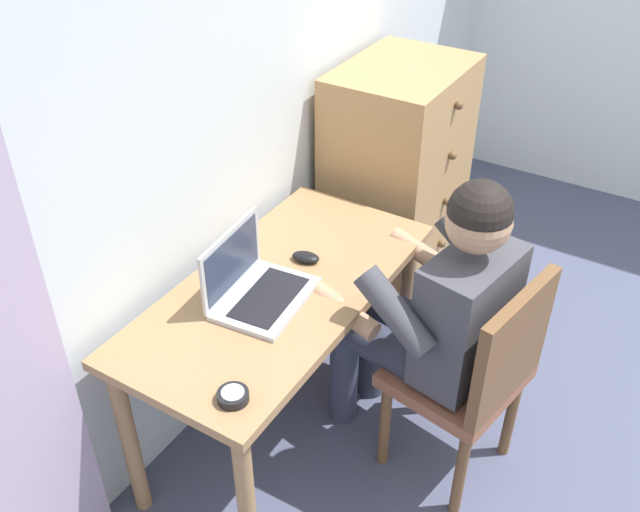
# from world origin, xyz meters

# --- Properties ---
(wall_back) EXTENTS (4.80, 0.05, 2.50)m
(wall_back) POSITION_xyz_m (0.00, 2.20, 1.25)
(wall_back) COLOR silver
(wall_back) RESTS_ON ground_plane
(desk) EXTENTS (1.21, 0.59, 0.72)m
(desk) POSITION_xyz_m (-0.38, 1.83, 0.61)
(desk) COLOR #9E754C
(desk) RESTS_ON ground_plane
(dresser) EXTENTS (0.64, 0.51, 1.13)m
(dresser) POSITION_xyz_m (0.67, 1.90, 0.57)
(dresser) COLOR tan
(dresser) RESTS_ON ground_plane
(chair) EXTENTS (0.49, 0.47, 0.87)m
(chair) POSITION_xyz_m (-0.19, 1.18, 0.49)
(chair) COLOR brown
(chair) RESTS_ON ground_plane
(person_seated) EXTENTS (0.60, 0.63, 1.19)m
(person_seated) POSITION_xyz_m (-0.16, 1.36, 0.67)
(person_seated) COLOR #33384C
(person_seated) RESTS_ON ground_plane
(laptop) EXTENTS (0.36, 0.28, 0.24)m
(laptop) POSITION_xyz_m (-0.47, 1.87, 0.77)
(laptop) COLOR #B7BABF
(laptop) RESTS_ON desk
(computer_mouse) EXTENTS (0.08, 0.11, 0.03)m
(computer_mouse) POSITION_xyz_m (-0.21, 1.83, 0.73)
(computer_mouse) COLOR black
(computer_mouse) RESTS_ON desk
(desk_clock) EXTENTS (0.09, 0.09, 0.03)m
(desk_clock) POSITION_xyz_m (-0.87, 1.65, 0.73)
(desk_clock) COLOR black
(desk_clock) RESTS_ON desk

